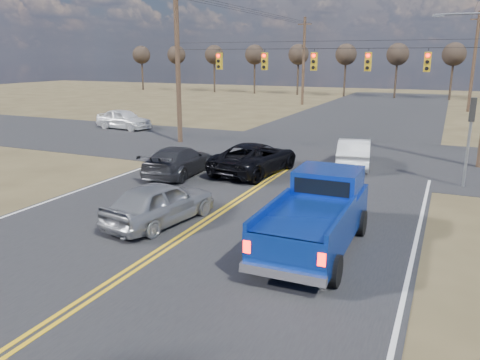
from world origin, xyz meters
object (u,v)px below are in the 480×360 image
at_px(dgrey_car_queue, 179,161).
at_px(pickup_truck, 317,216).
at_px(black_suv, 255,158).
at_px(cross_car_west, 124,119).
at_px(silver_suv, 160,202).
at_px(white_car_queue, 354,153).

bearing_deg(dgrey_car_queue, pickup_truck, 140.49).
distance_m(black_suv, cross_car_west, 17.58).
relative_size(silver_suv, cross_car_west, 0.94).
bearing_deg(silver_suv, white_car_queue, -101.79).
bearing_deg(cross_car_west, pickup_truck, -124.51).
bearing_deg(black_suv, pickup_truck, 130.52).
relative_size(pickup_truck, silver_suv, 1.33).
bearing_deg(cross_car_west, silver_suv, -133.41).
distance_m(pickup_truck, silver_suv, 5.47).
relative_size(dgrey_car_queue, cross_car_west, 1.04).
height_order(dgrey_car_queue, cross_car_west, cross_car_west).
distance_m(silver_suv, dgrey_car_queue, 6.78).
distance_m(black_suv, white_car_queue, 5.35).
height_order(pickup_truck, dgrey_car_queue, pickup_truck).
bearing_deg(white_car_queue, silver_suv, 59.88).
bearing_deg(black_suv, white_car_queue, -133.84).
xyz_separation_m(white_car_queue, dgrey_car_queue, (-7.33, -5.26, -0.04)).
distance_m(dgrey_car_queue, cross_car_west, 16.21).
bearing_deg(dgrey_car_queue, silver_suv, 112.45).
relative_size(white_car_queue, dgrey_car_queue, 0.94).
bearing_deg(pickup_truck, silver_suv, 179.25).
bearing_deg(silver_suv, dgrey_car_queue, -54.88).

